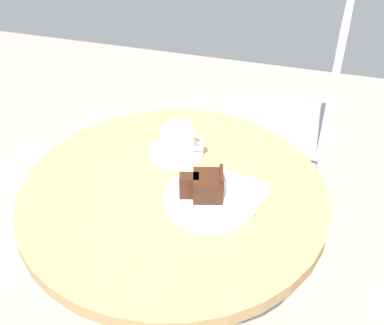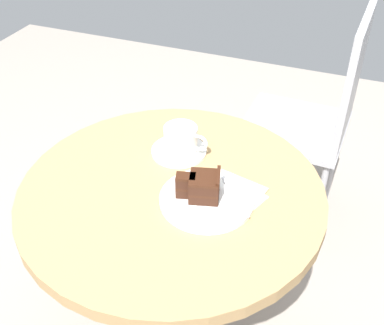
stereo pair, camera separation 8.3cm
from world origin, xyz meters
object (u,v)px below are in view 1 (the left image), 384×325
teaspoon (169,142)px  napkin (227,194)px  saucer (176,152)px  cake_slice (205,186)px  fork (240,199)px  cake_plate (210,198)px  cafe_chair (304,107)px  coffee_cup (178,139)px

teaspoon → napkin: (0.20, -0.16, -0.01)m
saucer → teaspoon: size_ratio=1.59×
cake_slice → fork: cake_slice is taller
cake_plate → cake_slice: cake_slice is taller
cafe_chair → cake_slice: bearing=-11.2°
saucer → fork: 0.26m
saucer → cafe_chair: 0.69m
cake_slice → fork: size_ratio=0.86×
saucer → teaspoon: teaspoon is taller
cafe_chair → coffee_cup: bearing=-24.1°
saucer → cake_slice: bearing=-52.2°
cake_slice → cafe_chair: 0.81m
coffee_cup → cake_plate: bearing=-50.8°
cake_plate → napkin: (0.03, 0.03, -0.00)m
cake_plate → fork: bearing=6.6°
cake_slice → cafe_chair: cafe_chair is taller
teaspoon → fork: size_ratio=0.74×
fork → napkin: (-0.04, 0.02, -0.01)m
coffee_cup → napkin: 0.21m
fork → teaspoon: bearing=-164.7°
coffee_cup → cake_plate: size_ratio=0.54×
coffee_cup → teaspoon: size_ratio=1.29×
fork → napkin: fork is taller
coffee_cup → napkin: (0.16, -0.13, -0.04)m
teaspoon → cake_plate: bearing=-125.0°
cake_slice → napkin: cake_slice is taller
teaspoon → fork: bearing=-113.7°
saucer → coffee_cup: bearing=5.0°
coffee_cup → fork: size_ratio=0.95×
teaspoon → cake_plate: size_ratio=0.42×
napkin → teaspoon: bearing=141.7°
saucer → napkin: bearing=-37.1°
cake_slice → cake_plate: bearing=4.1°
napkin → cafe_chair: bearing=79.8°
cake_plate → napkin: size_ratio=1.06×
cake_plate → coffee_cup: bearing=129.2°
cake_plate → saucer: bearing=130.8°
teaspoon → cake_plate: (0.17, -0.19, -0.01)m
cafe_chair → fork: bearing=-5.2°
coffee_cup → teaspoon: (-0.04, 0.03, -0.03)m
teaspoon → cake_slice: 0.24m
cake_plate → fork: size_ratio=1.77×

